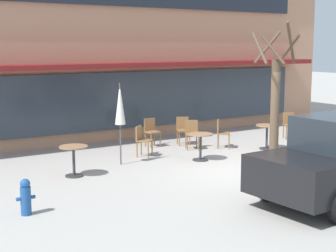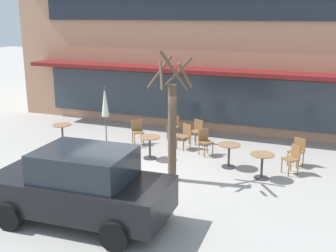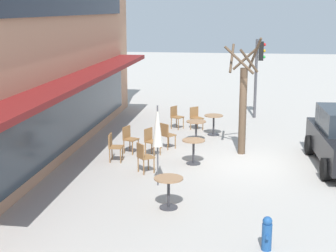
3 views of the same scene
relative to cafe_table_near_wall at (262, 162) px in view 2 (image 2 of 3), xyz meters
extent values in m
plane|color=#ADA8A0|center=(-3.50, -1.55, -0.52)|extent=(80.00, 80.00, 0.00)
cube|color=tan|center=(-3.50, 8.45, 2.96)|extent=(17.36, 8.00, 6.95)
cube|color=maroon|center=(-3.50, 3.90, 2.03)|extent=(14.76, 1.10, 0.16)
cube|color=#1E232D|center=(-3.50, 4.39, 4.49)|extent=(13.89, 0.10, 1.10)
cube|color=#2D3842|center=(-3.50, 4.39, 0.83)|extent=(13.89, 0.10, 1.90)
cylinder|color=#333338|center=(0.00, 0.00, -0.50)|extent=(0.44, 0.44, 0.03)
cylinder|color=#333338|center=(0.00, 0.00, -0.14)|extent=(0.07, 0.07, 0.70)
cylinder|color=#99704C|center=(0.00, 0.00, 0.23)|extent=(0.70, 0.70, 0.03)
cylinder|color=#333338|center=(-3.78, 0.41, -0.50)|extent=(0.44, 0.44, 0.03)
cylinder|color=#333338|center=(-3.78, 0.41, -0.14)|extent=(0.07, 0.07, 0.70)
cylinder|color=#99704C|center=(-3.78, 0.41, 0.23)|extent=(0.70, 0.70, 0.03)
cylinder|color=#333338|center=(-7.45, 0.67, -0.50)|extent=(0.44, 0.44, 0.03)
cylinder|color=#333338|center=(-7.45, 0.67, -0.14)|extent=(0.07, 0.07, 0.70)
cylinder|color=#99704C|center=(-7.45, 0.67, 0.23)|extent=(0.70, 0.70, 0.03)
cylinder|color=#333338|center=(-1.13, 0.56, -0.50)|extent=(0.44, 0.44, 0.03)
cylinder|color=#333338|center=(-1.13, 0.56, -0.14)|extent=(0.07, 0.07, 0.70)
cylinder|color=#99704C|center=(-1.13, 0.56, 0.23)|extent=(0.70, 0.70, 0.03)
cylinder|color=#4C4C51|center=(-5.89, 1.18, 0.58)|extent=(0.04, 0.04, 2.20)
cone|color=silver|center=(-5.89, 1.18, 1.13)|extent=(0.28, 0.28, 1.10)
cylinder|color=olive|center=(0.89, 1.24, -0.29)|extent=(0.04, 0.04, 0.45)
cylinder|color=olive|center=(0.59, 1.41, -0.29)|extent=(0.04, 0.04, 0.45)
cylinder|color=olive|center=(1.05, 1.54, -0.29)|extent=(0.04, 0.04, 0.45)
cylinder|color=olive|center=(0.76, 1.71, -0.29)|extent=(0.04, 0.04, 0.45)
cube|color=olive|center=(0.82, 1.48, -0.05)|extent=(0.54, 0.54, 0.04)
cube|color=olive|center=(0.91, 1.63, 0.17)|extent=(0.37, 0.23, 0.40)
cylinder|color=olive|center=(0.73, 0.46, -0.29)|extent=(0.04, 0.04, 0.45)
cylinder|color=olive|center=(0.49, 0.70, -0.29)|extent=(0.04, 0.04, 0.45)
cylinder|color=olive|center=(0.97, 0.69, -0.29)|extent=(0.04, 0.04, 0.45)
cylinder|color=olive|center=(0.74, 0.94, -0.29)|extent=(0.04, 0.04, 0.45)
cube|color=olive|center=(0.73, 0.70, -0.05)|extent=(0.57, 0.57, 0.04)
cube|color=olive|center=(0.86, 0.82, 0.17)|extent=(0.30, 0.32, 0.40)
cylinder|color=olive|center=(-3.71, 2.66, -0.29)|extent=(0.04, 0.04, 0.45)
cylinder|color=olive|center=(-4.05, 2.64, -0.29)|extent=(0.04, 0.04, 0.45)
cylinder|color=olive|center=(-3.72, 2.99, -0.29)|extent=(0.04, 0.04, 0.45)
cylinder|color=olive|center=(-4.06, 2.98, -0.29)|extent=(0.04, 0.04, 0.45)
cube|color=olive|center=(-3.89, 2.82, -0.05)|extent=(0.42, 0.42, 0.04)
cube|color=olive|center=(-3.89, 3.00, 0.17)|extent=(0.40, 0.06, 0.40)
cylinder|color=olive|center=(-1.90, 1.44, -0.29)|extent=(0.04, 0.04, 0.45)
cylinder|color=olive|center=(-2.12, 1.19, -0.29)|extent=(0.04, 0.04, 0.45)
cylinder|color=olive|center=(-2.16, 1.66, -0.29)|extent=(0.04, 0.04, 0.45)
cylinder|color=olive|center=(-2.38, 1.41, -0.29)|extent=(0.04, 0.04, 0.45)
cube|color=olive|center=(-2.14, 1.42, -0.05)|extent=(0.56, 0.56, 0.04)
cube|color=olive|center=(-2.27, 1.54, 0.17)|extent=(0.29, 0.33, 0.40)
cylinder|color=olive|center=(-3.01, 1.57, -0.29)|extent=(0.04, 0.04, 0.45)
cylinder|color=olive|center=(-3.31, 1.72, -0.29)|extent=(0.04, 0.04, 0.45)
cylinder|color=olive|center=(-2.86, 1.87, -0.29)|extent=(0.04, 0.04, 0.45)
cylinder|color=olive|center=(-3.16, 2.02, -0.29)|extent=(0.04, 0.04, 0.45)
cube|color=olive|center=(-3.08, 1.80, -0.05)|extent=(0.54, 0.54, 0.04)
cube|color=olive|center=(-3.00, 1.96, 0.17)|extent=(0.37, 0.22, 0.40)
cylinder|color=olive|center=(-2.79, 2.33, -0.29)|extent=(0.04, 0.04, 0.45)
cylinder|color=olive|center=(-3.10, 2.47, -0.29)|extent=(0.04, 0.04, 0.45)
cylinder|color=olive|center=(-2.66, 2.65, -0.29)|extent=(0.04, 0.04, 0.45)
cylinder|color=olive|center=(-2.97, 2.78, -0.29)|extent=(0.04, 0.04, 0.45)
cube|color=olive|center=(-2.88, 2.56, -0.05)|extent=(0.52, 0.52, 0.04)
cube|color=olive|center=(-2.81, 2.72, 0.17)|extent=(0.38, 0.19, 0.40)
cylinder|color=olive|center=(-4.60, 1.67, -0.29)|extent=(0.04, 0.04, 0.45)
cylinder|color=olive|center=(-4.86, 1.46, -0.29)|extent=(0.04, 0.04, 0.45)
cylinder|color=olive|center=(-4.82, 1.94, -0.29)|extent=(0.04, 0.04, 0.45)
cylinder|color=olive|center=(-5.08, 1.72, -0.29)|extent=(0.04, 0.04, 0.45)
cube|color=olive|center=(-4.84, 1.70, -0.05)|extent=(0.56, 0.56, 0.04)
cube|color=olive|center=(-4.96, 1.84, 0.17)|extent=(0.33, 0.29, 0.40)
cube|color=black|center=(-3.48, -4.20, 0.18)|extent=(4.28, 1.99, 0.76)
cube|color=#232B33|center=(-3.33, -4.20, 0.90)|extent=(2.17, 1.70, 0.68)
cylinder|color=black|center=(-4.74, -5.16, -0.20)|extent=(0.65, 0.25, 0.64)
cylinder|color=black|center=(-4.82, -3.37, -0.20)|extent=(0.65, 0.25, 0.64)
cylinder|color=black|center=(-2.14, -5.04, -0.20)|extent=(0.65, 0.25, 0.64)
cylinder|color=black|center=(-2.22, -3.24, -0.20)|extent=(0.65, 0.25, 0.64)
cylinder|color=brown|center=(-2.42, -1.05, 0.90)|extent=(0.24, 0.24, 2.82)
cylinder|color=brown|center=(-2.03, -1.09, 2.58)|extent=(0.17, 0.85, 0.80)
cylinder|color=brown|center=(-2.38, -0.66, 2.61)|extent=(0.86, 0.16, 0.87)
cylinder|color=brown|center=(-2.87, -0.89, 2.60)|extent=(0.42, 0.98, 0.85)
cylinder|color=brown|center=(-2.69, -1.19, 2.56)|extent=(0.38, 0.64, 0.76)
cylinder|color=brown|center=(-2.25, -1.37, 2.73)|extent=(0.74, 0.44, 1.09)
camera|label=1|loc=(-12.19, -10.91, 2.68)|focal=55.00mm
camera|label=2|loc=(1.73, -11.81, 4.20)|focal=45.00mm
camera|label=3|loc=(-18.92, -0.93, 4.17)|focal=55.00mm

